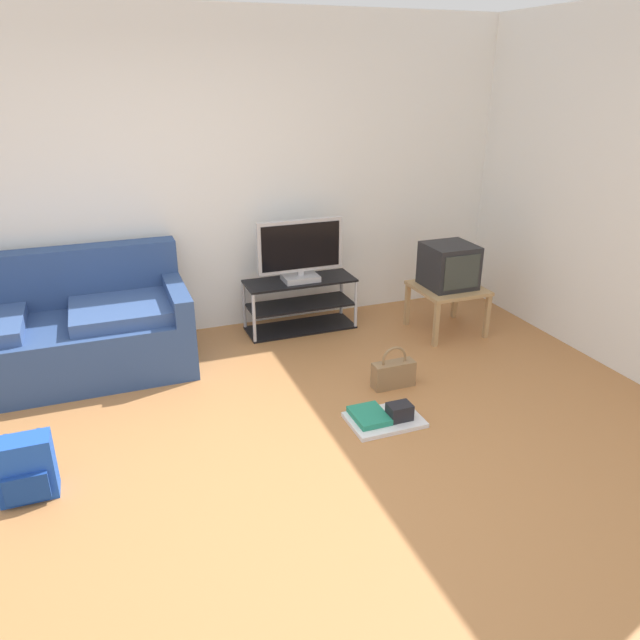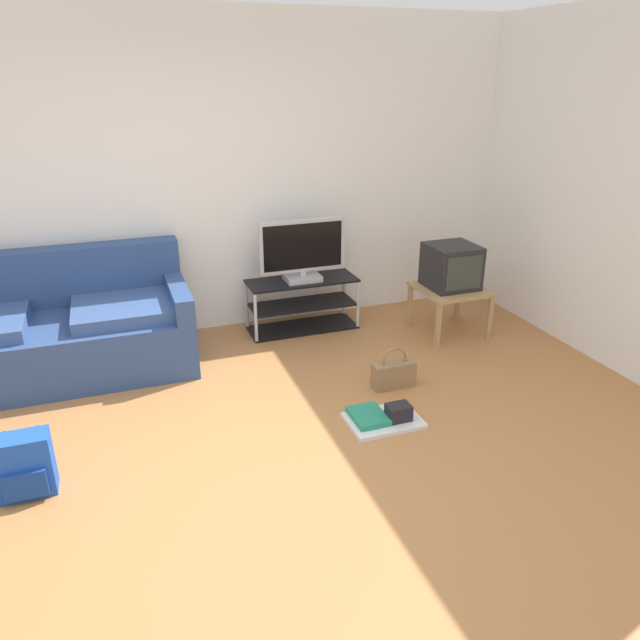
# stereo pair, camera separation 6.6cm
# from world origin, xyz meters

# --- Properties ---
(ground_plane) EXTENTS (9.00, 9.80, 0.02)m
(ground_plane) POSITION_xyz_m (0.00, 0.00, -0.01)
(ground_plane) COLOR #B27542
(wall_back) EXTENTS (9.00, 0.10, 2.70)m
(wall_back) POSITION_xyz_m (0.00, 2.45, 1.35)
(wall_back) COLOR white
(wall_back) RESTS_ON ground_plane
(wall_right) EXTENTS (0.10, 3.60, 2.70)m
(wall_right) POSITION_xyz_m (3.05, 0.84, 1.35)
(wall_right) COLOR white
(wall_right) RESTS_ON ground_plane
(couch) EXTENTS (2.05, 0.94, 0.91)m
(couch) POSITION_xyz_m (-1.14, 1.93, 0.33)
(couch) COLOR navy
(couch) RESTS_ON ground_plane
(tv_stand) EXTENTS (0.99, 0.38, 0.47)m
(tv_stand) POSITION_xyz_m (0.94, 2.09, 0.24)
(tv_stand) COLOR black
(tv_stand) RESTS_ON ground_plane
(flat_tv) EXTENTS (0.77, 0.22, 0.55)m
(flat_tv) POSITION_xyz_m (0.94, 2.07, 0.74)
(flat_tv) COLOR #B2B2B7
(flat_tv) RESTS_ON tv_stand
(side_table) EXTENTS (0.57, 0.57, 0.43)m
(side_table) POSITION_xyz_m (2.16, 1.57, 0.37)
(side_table) COLOR tan
(side_table) RESTS_ON ground_plane
(crt_tv) EXTENTS (0.41, 0.42, 0.38)m
(crt_tv) POSITION_xyz_m (2.16, 1.58, 0.62)
(crt_tv) COLOR #232326
(crt_tv) RESTS_ON side_table
(backpack) EXTENTS (0.30, 0.24, 0.37)m
(backpack) POSITION_xyz_m (-1.24, 0.38, 0.18)
(backpack) COLOR blue
(backpack) RESTS_ON ground_plane
(handbag) EXTENTS (0.32, 0.11, 0.33)m
(handbag) POSITION_xyz_m (1.23, 0.80, 0.11)
(handbag) COLOR olive
(handbag) RESTS_ON ground_plane
(floor_tray) EXTENTS (0.49, 0.35, 0.14)m
(floor_tray) POSITION_xyz_m (0.94, 0.37, 0.04)
(floor_tray) COLOR silver
(floor_tray) RESTS_ON ground_plane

